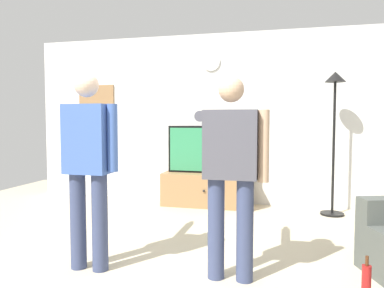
{
  "coord_description": "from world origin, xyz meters",
  "views": [
    {
      "loc": [
        1.01,
        -2.99,
        1.32
      ],
      "look_at": [
        -0.05,
        1.2,
        1.05
      ],
      "focal_mm": 34.86,
      "sensor_mm": 36.0,
      "label": 1
    }
  ],
  "objects": [
    {
      "name": "back_wall",
      "position": [
        0.0,
        2.95,
        1.35
      ],
      "size": [
        6.4,
        0.1,
        2.7
      ],
      "primitive_type": "cube",
      "color": "silver",
      "rests_on": "ground_plane"
    },
    {
      "name": "ground_plane",
      "position": [
        0.0,
        0.0,
        0.0
      ],
      "size": [
        8.4,
        8.4,
        0.0
      ],
      "primitive_type": "plane",
      "color": "beige"
    },
    {
      "name": "person_standing_nearer_lamp",
      "position": [
        -0.67,
        -0.05,
        0.98
      ],
      "size": [
        0.57,
        0.78,
        1.73
      ],
      "color": "#384266",
      "rests_on": "ground_plane"
    },
    {
      "name": "floor_lamp",
      "position": [
        1.66,
        2.49,
        1.42
      ],
      "size": [
        0.32,
        0.32,
        1.99
      ],
      "color": "black",
      "rests_on": "ground_plane"
    },
    {
      "name": "person_standing_nearer_couch",
      "position": [
        0.57,
        0.04,
        0.96
      ],
      "size": [
        0.62,
        0.78,
        1.68
      ],
      "color": "#384266",
      "rests_on": "ground_plane"
    },
    {
      "name": "beverage_bottle",
      "position": [
        1.59,
        -0.14,
        0.15
      ],
      "size": [
        0.07,
        0.07,
        0.35
      ],
      "color": "maroon",
      "rests_on": "ground_plane"
    },
    {
      "name": "television",
      "position": [
        -0.16,
        2.65,
        0.87
      ],
      "size": [
        1.26,
        0.07,
        0.73
      ],
      "color": "black",
      "rests_on": "tv_stand"
    },
    {
      "name": "tv_stand",
      "position": [
        -0.16,
        2.6,
        0.25
      ],
      "size": [
        1.38,
        0.49,
        0.51
      ],
      "color": "#997047",
      "rests_on": "ground_plane"
    },
    {
      "name": "wall_clock",
      "position": [
        -0.16,
        2.89,
        2.25
      ],
      "size": [
        0.28,
        0.03,
        0.28
      ],
      "primitive_type": "cylinder",
      "rotation": [
        1.57,
        0.0,
        0.0
      ],
      "color": "white"
    },
    {
      "name": "framed_picture",
      "position": [
        -2.18,
        2.9,
        1.62
      ],
      "size": [
        0.65,
        0.04,
        0.61
      ],
      "primitive_type": "cube",
      "color": "#997047"
    }
  ]
}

